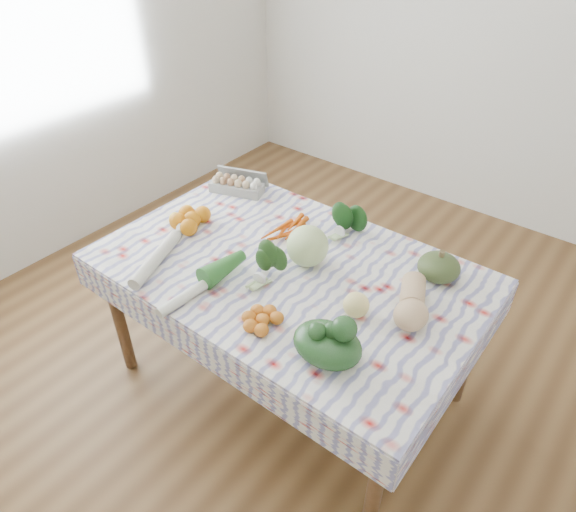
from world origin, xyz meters
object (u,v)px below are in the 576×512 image
object	(u,v)px
cabbage	(307,246)
butternut_squash	(412,301)
grapefruit	(356,305)
egg_carton	(237,186)
kabocha_squash	(439,267)
dining_table	(288,281)

from	to	relation	value
cabbage	butternut_squash	world-z (taller)	cabbage
butternut_squash	grapefruit	distance (m)	0.22
egg_carton	butternut_squash	bearing A→B (deg)	-32.31
butternut_squash	kabocha_squash	bearing A→B (deg)	69.25
dining_table	egg_carton	world-z (taller)	egg_carton
kabocha_squash	butternut_squash	world-z (taller)	butternut_squash
butternut_squash	egg_carton	bearing A→B (deg)	143.04
dining_table	grapefruit	size ratio (longest dim) A/B	15.60
kabocha_squash	butternut_squash	distance (m)	0.27
butternut_squash	cabbage	bearing A→B (deg)	155.37
kabocha_squash	dining_table	bearing A→B (deg)	-149.02
kabocha_squash	grapefruit	xyz separation A→B (m)	(-0.15, -0.41, -0.01)
dining_table	kabocha_squash	size ratio (longest dim) A/B	8.96
egg_carton	cabbage	bearing A→B (deg)	-40.95
kabocha_squash	egg_carton	bearing A→B (deg)	179.11
dining_table	cabbage	distance (m)	0.20
egg_carton	grapefruit	distance (m)	1.10
dining_table	egg_carton	xyz separation A→B (m)	(-0.62, 0.35, 0.12)
kabocha_squash	grapefruit	bearing A→B (deg)	-110.53
egg_carton	cabbage	distance (m)	0.73
kabocha_squash	cabbage	world-z (taller)	cabbage
dining_table	kabocha_squash	bearing A→B (deg)	30.98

